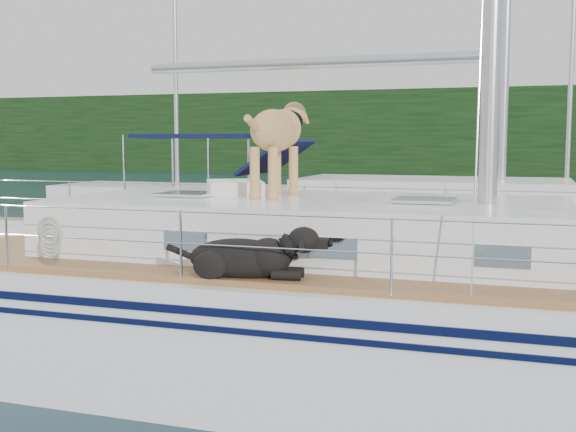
% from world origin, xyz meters
% --- Properties ---
extents(ground, '(120.00, 120.00, 0.00)m').
position_xyz_m(ground, '(0.00, 0.00, 0.00)').
color(ground, black).
rests_on(ground, ground).
extents(tree_line, '(90.00, 3.00, 6.00)m').
position_xyz_m(tree_line, '(0.00, 45.00, 3.00)').
color(tree_line, black).
rests_on(tree_line, ground).
extents(shore_bank, '(92.00, 1.00, 1.20)m').
position_xyz_m(shore_bank, '(0.00, 46.20, 0.60)').
color(shore_bank, '#595147').
rests_on(shore_bank, ground).
extents(main_sailboat, '(12.00, 3.80, 14.01)m').
position_xyz_m(main_sailboat, '(0.09, -0.00, 0.68)').
color(main_sailboat, white).
rests_on(main_sailboat, ground).
extents(neighbor_sailboat, '(11.00, 3.50, 13.30)m').
position_xyz_m(neighbor_sailboat, '(0.20, 6.07, 0.63)').
color(neighbor_sailboat, white).
rests_on(neighbor_sailboat, ground).
extents(bg_boat_west, '(8.00, 3.00, 11.65)m').
position_xyz_m(bg_boat_west, '(-8.00, 14.00, 0.45)').
color(bg_boat_west, white).
rests_on(bg_boat_west, ground).
extents(bg_boat_center, '(7.20, 3.00, 11.65)m').
position_xyz_m(bg_boat_center, '(4.00, 16.00, 0.45)').
color(bg_boat_center, white).
rests_on(bg_boat_center, ground).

